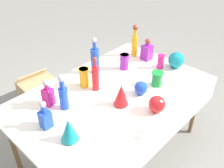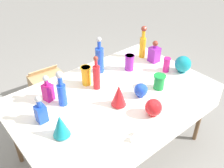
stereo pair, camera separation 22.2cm
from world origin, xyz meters
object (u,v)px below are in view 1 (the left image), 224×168
(tall_bottle_0, at_px, (135,42))
(slender_vase_0, at_px, (84,77))
(square_decanter_2, at_px, (147,51))
(cardboard_box_behind_left, at_px, (39,91))
(square_decanter_0, at_px, (45,117))
(fluted_vase_1, at_px, (69,130))
(tall_bottle_2, at_px, (95,77))
(square_decanter_1, at_px, (48,95))
(round_bowl_1, at_px, (157,104))
(round_bowl_2, at_px, (141,88))
(slender_vase_1, at_px, (157,78))
(slender_vase_2, at_px, (161,61))
(slender_vase_3, at_px, (124,61))
(fluted_vase_0, at_px, (121,95))
(tall_bottle_3, at_px, (95,59))
(tall_bottle_1, at_px, (63,94))
(round_bowl_0, at_px, (176,60))

(tall_bottle_0, height_order, slender_vase_0, tall_bottle_0)
(square_decanter_2, relative_size, cardboard_box_behind_left, 0.52)
(square_decanter_0, bearing_deg, fluted_vase_1, -80.95)
(tall_bottle_2, height_order, fluted_vase_1, tall_bottle_2)
(square_decanter_1, xyz_separation_m, round_bowl_1, (0.55, -0.72, -0.02))
(square_decanter_0, distance_m, round_bowl_2, 0.87)
(square_decanter_0, xyz_separation_m, slender_vase_0, (0.57, 0.20, 0.00))
(cardboard_box_behind_left, bearing_deg, square_decanter_1, -113.37)
(square_decanter_0, distance_m, slender_vase_1, 1.08)
(slender_vase_0, relative_size, slender_vase_2, 1.22)
(slender_vase_3, relative_size, round_bowl_1, 1.13)
(slender_vase_1, relative_size, fluted_vase_0, 0.70)
(slender_vase_0, xyz_separation_m, fluted_vase_1, (-0.53, -0.44, -0.00))
(square_decanter_1, bearing_deg, fluted_vase_0, -47.03)
(square_decanter_2, bearing_deg, square_decanter_0, -176.19)
(tall_bottle_0, bearing_deg, fluted_vase_0, -147.97)
(slender_vase_1, bearing_deg, round_bowl_2, 174.64)
(tall_bottle_3, relative_size, slender_vase_2, 2.50)
(tall_bottle_1, relative_size, fluted_vase_1, 1.75)
(tall_bottle_3, bearing_deg, slender_vase_0, -157.33)
(round_bowl_0, relative_size, round_bowl_1, 1.19)
(slender_vase_3, bearing_deg, round_bowl_0, -44.64)
(slender_vase_3, bearing_deg, round_bowl_1, -117.83)
(square_decanter_2, distance_m, fluted_vase_0, 0.87)
(slender_vase_0, relative_size, fluted_vase_0, 0.93)
(round_bowl_0, height_order, cardboard_box_behind_left, round_bowl_0)
(round_bowl_1, distance_m, cardboard_box_behind_left, 1.86)
(slender_vase_0, xyz_separation_m, fluted_vase_0, (0.02, -0.44, 0.00))
(slender_vase_0, height_order, round_bowl_1, slender_vase_0)
(square_decanter_2, bearing_deg, fluted_vase_1, -166.32)
(tall_bottle_0, xyz_separation_m, slender_vase_2, (-0.04, -0.38, -0.08))
(slender_vase_2, distance_m, fluted_vase_0, 0.75)
(tall_bottle_0, bearing_deg, tall_bottle_2, -167.87)
(square_decanter_1, bearing_deg, square_decanter_2, -5.56)
(fluted_vase_0, height_order, cardboard_box_behind_left, fluted_vase_0)
(slender_vase_0, bearing_deg, fluted_vase_0, -86.82)
(tall_bottle_2, bearing_deg, slender_vase_1, -40.14)
(slender_vase_0, distance_m, round_bowl_2, 0.54)
(tall_bottle_1, bearing_deg, square_decanter_2, 0.81)
(tall_bottle_0, bearing_deg, fluted_vase_1, -159.96)
(tall_bottle_0, xyz_separation_m, tall_bottle_2, (-0.77, -0.16, -0.03))
(square_decanter_0, relative_size, square_decanter_1, 0.98)
(tall_bottle_2, xyz_separation_m, cardboard_box_behind_left, (0.00, 1.13, -0.73))
(square_decanter_0, height_order, round_bowl_2, square_decanter_0)
(tall_bottle_0, height_order, round_bowl_2, tall_bottle_0)
(square_decanter_2, xyz_separation_m, round_bowl_2, (-0.57, -0.36, -0.03))
(round_bowl_1, bearing_deg, tall_bottle_0, 49.63)
(square_decanter_2, relative_size, fluted_vase_1, 1.29)
(tall_bottle_3, xyz_separation_m, slender_vase_2, (0.53, -0.43, -0.07))
(slender_vase_1, bearing_deg, slender_vase_0, 134.18)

